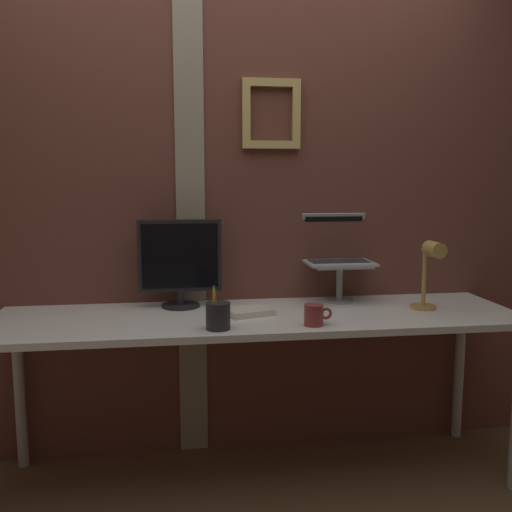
% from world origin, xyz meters
% --- Properties ---
extents(ground_plane, '(6.00, 6.00, 0.00)m').
position_xyz_m(ground_plane, '(0.00, 0.00, 0.00)').
color(ground_plane, brown).
extents(brick_wall_back, '(3.55, 0.16, 2.32)m').
position_xyz_m(brick_wall_back, '(-0.00, 0.40, 1.16)').
color(brick_wall_back, brown).
rests_on(brick_wall_back, ground_plane).
extents(desk, '(2.35, 0.64, 0.77)m').
position_xyz_m(desk, '(0.10, 0.02, 0.70)').
color(desk, white).
rests_on(desk, ground_plane).
extents(monitor, '(0.39, 0.18, 0.41)m').
position_xyz_m(monitor, '(-0.24, 0.21, 1.00)').
color(monitor, black).
rests_on(monitor, desk).
extents(laptop_stand, '(0.28, 0.22, 0.19)m').
position_xyz_m(laptop_stand, '(0.53, 0.22, 0.90)').
color(laptop_stand, gray).
rests_on(laptop_stand, desk).
extents(laptop, '(0.33, 0.31, 0.24)m').
position_xyz_m(laptop, '(0.53, 0.29, 1.03)').
color(laptop, '#ADB2B7').
rests_on(laptop, laptop_stand).
extents(desk_lamp, '(0.12, 0.20, 0.33)m').
position_xyz_m(desk_lamp, '(0.88, -0.04, 0.97)').
color(desk_lamp, tan).
rests_on(desk_lamp, desk).
extents(pen_cup, '(0.10, 0.10, 0.18)m').
position_xyz_m(pen_cup, '(-0.10, -0.20, 0.83)').
color(pen_cup, '#262628').
rests_on(pen_cup, desk).
extents(coffee_mug, '(0.12, 0.08, 0.09)m').
position_xyz_m(coffee_mug, '(0.30, -0.20, 0.82)').
color(coffee_mug, maroon).
rests_on(coffee_mug, desk).
extents(paper_clutter_stack, '(0.23, 0.19, 0.03)m').
position_xyz_m(paper_clutter_stack, '(0.06, 0.02, 0.79)').
color(paper_clutter_stack, silver).
rests_on(paper_clutter_stack, desk).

